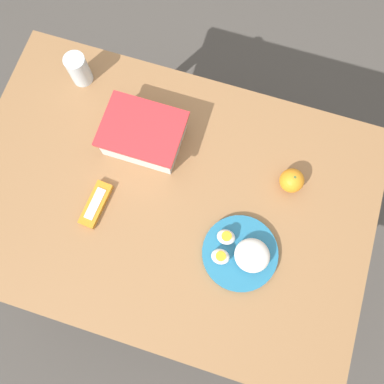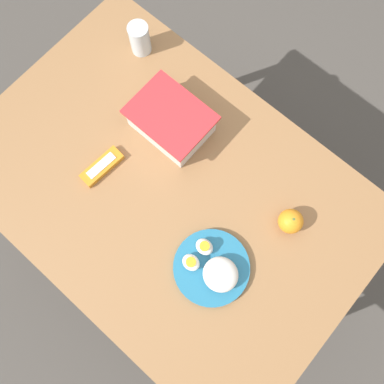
% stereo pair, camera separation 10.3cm
% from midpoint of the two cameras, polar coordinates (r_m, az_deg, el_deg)
% --- Properties ---
extents(ground_plane, '(10.00, 10.00, 0.00)m').
position_cam_midpoint_polar(ground_plane, '(1.81, -3.84, -6.80)').
color(ground_plane, '#4C4742').
extents(table, '(1.16, 0.79, 0.76)m').
position_cam_midpoint_polar(table, '(1.16, -5.99, -2.63)').
color(table, '#996B42').
rests_on(table, ground_plane).
extents(food_container, '(0.22, 0.17, 0.09)m').
position_cam_midpoint_polar(food_container, '(1.09, -10.05, 8.00)').
color(food_container, white).
rests_on(food_container, table).
extents(orange_fruit, '(0.07, 0.07, 0.07)m').
position_cam_midpoint_polar(orange_fruit, '(1.06, 12.36, 1.17)').
color(orange_fruit, orange).
rests_on(orange_fruit, table).
extents(rice_plate, '(0.21, 0.21, 0.07)m').
position_cam_midpoint_polar(rice_plate, '(1.01, 4.77, -9.86)').
color(rice_plate, teal).
rests_on(rice_plate, table).
extents(candy_bar, '(0.06, 0.14, 0.02)m').
position_cam_midpoint_polar(candy_bar, '(1.09, -17.05, -2.35)').
color(candy_bar, orange).
rests_on(candy_bar, table).
extents(drinking_glass, '(0.06, 0.06, 0.10)m').
position_cam_midpoint_polar(drinking_glass, '(1.22, -19.30, 16.82)').
color(drinking_glass, silver).
rests_on(drinking_glass, table).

